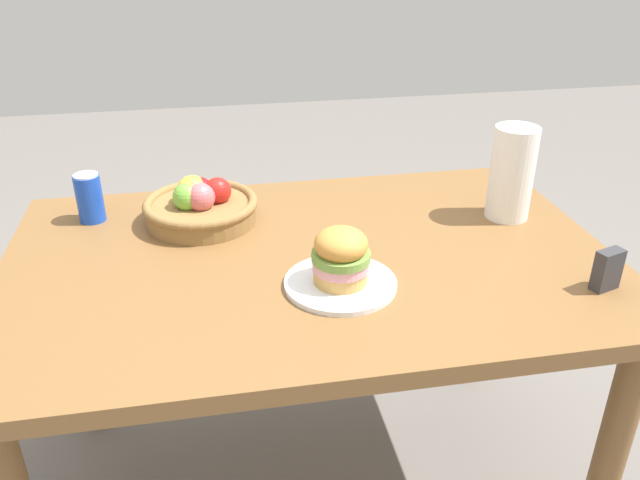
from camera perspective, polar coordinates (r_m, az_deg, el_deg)
The scene contains 7 objects.
dining_table at distance 1.54m, azimuth -0.91°, elevation -4.62°, with size 1.40×0.90×0.75m.
plate at distance 1.37m, azimuth 1.82°, elevation -3.87°, with size 0.24×0.24×0.01m, color white.
sandwich at distance 1.34m, azimuth 1.86°, elevation -1.42°, with size 0.12×0.12×0.12m.
soda_can at distance 1.73m, azimuth -19.75°, elevation 3.55°, with size 0.07×0.07×0.13m.
fruit_basket at distance 1.66m, azimuth -10.54°, elevation 3.04°, with size 0.29×0.29×0.12m.
paper_towel_roll at distance 1.70m, azimuth 16.64°, elevation 5.69°, with size 0.11×0.11×0.24m, color white.
napkin_holder at distance 1.47m, azimuth 24.12°, elevation -2.43°, with size 0.06×0.03×0.09m, color #333338.
Camera 1 is at (-0.21, -1.29, 1.47)m, focal length 36.11 mm.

